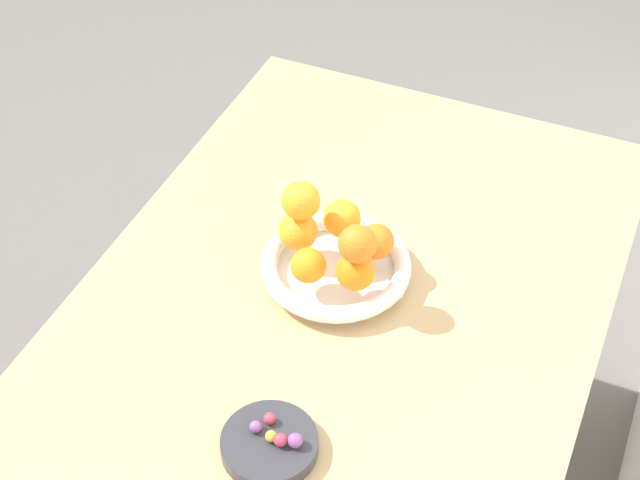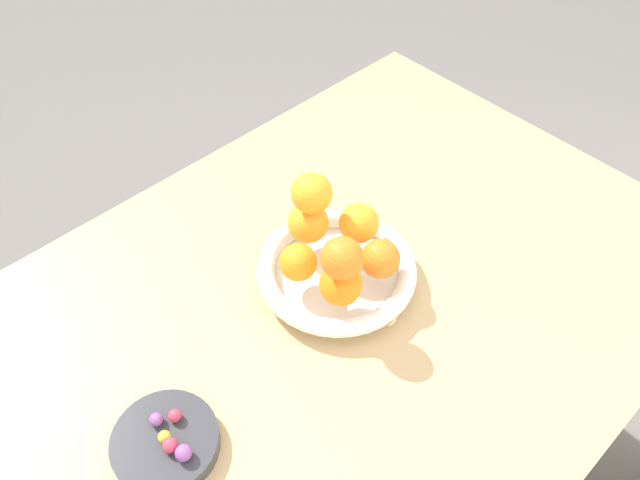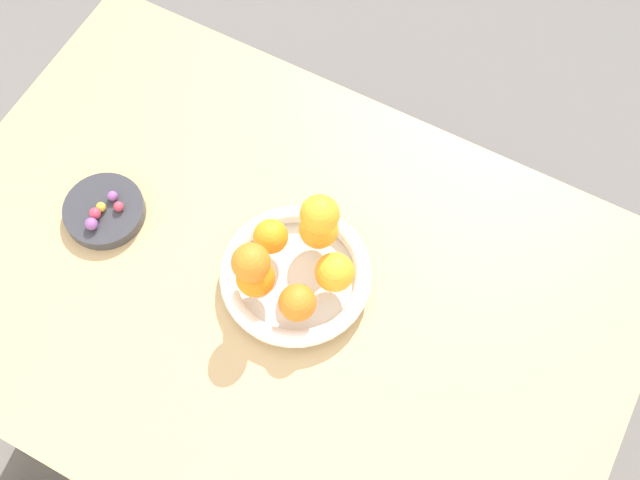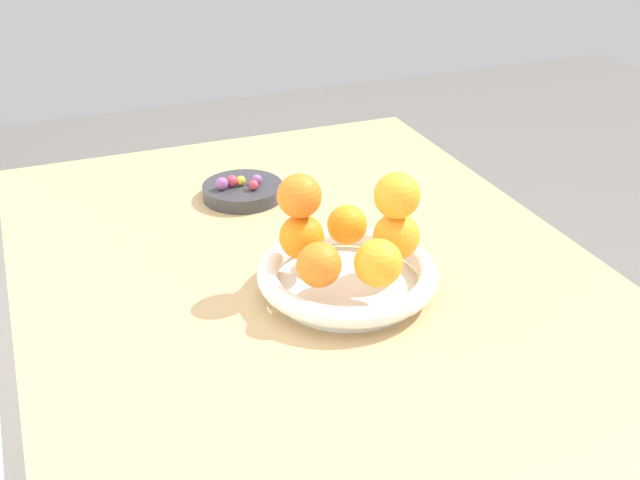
% 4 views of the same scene
% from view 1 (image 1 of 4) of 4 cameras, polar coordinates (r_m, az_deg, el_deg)
% --- Properties ---
extents(dining_table, '(1.10, 0.76, 0.74)m').
position_cam_1_polar(dining_table, '(1.54, 1.30, -5.48)').
color(dining_table, tan).
rests_on(dining_table, ground_plane).
extents(fruit_bowl, '(0.23, 0.23, 0.04)m').
position_cam_1_polar(fruit_bowl, '(1.49, 0.92, -1.61)').
color(fruit_bowl, white).
rests_on(fruit_bowl, dining_table).
extents(candy_dish, '(0.13, 0.13, 0.02)m').
position_cam_1_polar(candy_dish, '(1.30, -2.96, -11.80)').
color(candy_dish, '#333338').
rests_on(candy_dish, dining_table).
extents(orange_0, '(0.06, 0.06, 0.06)m').
position_cam_1_polar(orange_0, '(1.42, 2.08, -1.83)').
color(orange_0, orange).
rests_on(orange_0, fruit_bowl).
extents(orange_1, '(0.06, 0.06, 0.06)m').
position_cam_1_polar(orange_1, '(1.46, 3.29, -0.09)').
color(orange_1, orange).
rests_on(orange_1, fruit_bowl).
extents(orange_2, '(0.06, 0.06, 0.06)m').
position_cam_1_polar(orange_2, '(1.50, 1.28, 1.26)').
color(orange_2, orange).
rests_on(orange_2, fruit_bowl).
extents(orange_3, '(0.06, 0.06, 0.06)m').
position_cam_1_polar(orange_3, '(1.48, -1.29, 0.53)').
color(orange_3, orange).
rests_on(orange_3, fruit_bowl).
extents(orange_4, '(0.05, 0.05, 0.05)m').
position_cam_1_polar(orange_4, '(1.43, -0.69, -1.49)').
color(orange_4, orange).
rests_on(orange_4, fruit_bowl).
extents(orange_5, '(0.06, 0.06, 0.06)m').
position_cam_1_polar(orange_5, '(1.38, 2.19, -0.22)').
color(orange_5, orange).
rests_on(orange_5, orange_0).
extents(orange_6, '(0.06, 0.06, 0.06)m').
position_cam_1_polar(orange_6, '(1.44, -1.12, 2.30)').
color(orange_6, orange).
rests_on(orange_6, orange_3).
extents(candy_ball_0, '(0.02, 0.02, 0.02)m').
position_cam_1_polar(candy_ball_0, '(1.30, -2.96, -10.34)').
color(candy_ball_0, '#C6384C').
rests_on(candy_ball_0, candy_dish).
extents(candy_ball_1, '(0.02, 0.02, 0.02)m').
position_cam_1_polar(candy_ball_1, '(1.28, -2.87, -11.33)').
color(candy_ball_1, gold).
rests_on(candy_ball_1, candy_dish).
extents(candy_ball_2, '(0.02, 0.02, 0.02)m').
position_cam_1_polar(candy_ball_2, '(1.27, -2.32, -11.54)').
color(candy_ball_2, '#C6384C').
rests_on(candy_ball_2, candy_dish).
extents(candy_ball_3, '(0.02, 0.02, 0.02)m').
position_cam_1_polar(candy_ball_3, '(1.27, -1.45, -11.59)').
color(candy_ball_3, '#8C4C99').
rests_on(candy_ball_3, candy_dish).
extents(candy_ball_4, '(0.02, 0.02, 0.02)m').
position_cam_1_polar(candy_ball_4, '(1.29, -3.77, -10.79)').
color(candy_ball_4, '#8C4C99').
rests_on(candy_ball_4, candy_dish).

